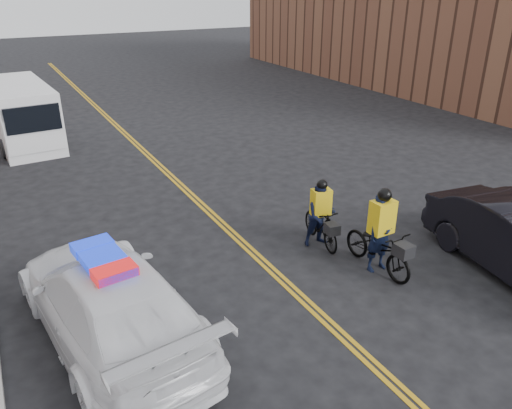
{
  "coord_description": "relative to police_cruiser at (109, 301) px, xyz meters",
  "views": [
    {
      "loc": [
        -5.2,
        -6.98,
        6.35
      ],
      "look_at": [
        0.12,
        2.78,
        1.3
      ],
      "focal_mm": 35.0,
      "sensor_mm": 36.0,
      "label": 1
    }
  ],
  "objects": [
    {
      "name": "ground",
      "position": [
        3.91,
        -1.14,
        -0.85
      ],
      "size": [
        120.0,
        120.0,
        0.0
      ],
      "primitive_type": "plane",
      "color": "black",
      "rests_on": "ground"
    },
    {
      "name": "center_line_left",
      "position": [
        3.83,
        6.86,
        -0.84
      ],
      "size": [
        0.1,
        60.0,
        0.01
      ],
      "primitive_type": "cube",
      "color": "#C08D16",
      "rests_on": "ground"
    },
    {
      "name": "center_line_right",
      "position": [
        3.99,
        6.86,
        -0.84
      ],
      "size": [
        0.1,
        60.0,
        0.01
      ],
      "primitive_type": "cube",
      "color": "#C08D16",
      "rests_on": "ground"
    },
    {
      "name": "police_cruiser",
      "position": [
        0.0,
        0.0,
        0.0
      ],
      "size": [
        3.05,
        6.04,
        1.84
      ],
      "rotation": [
        0.0,
        0.0,
        3.26
      ],
      "color": "white",
      "rests_on": "ground"
    },
    {
      "name": "cargo_van",
      "position": [
        -0.08,
        14.24,
        0.36
      ],
      "size": [
        2.56,
        6.01,
        2.46
      ],
      "rotation": [
        0.0,
        0.0,
        0.06
      ],
      "color": "white",
      "rests_on": "ground"
    },
    {
      "name": "cyclist_near",
      "position": [
        6.16,
        -0.5,
        -0.13
      ],
      "size": [
        0.82,
        2.14,
        2.08
      ],
      "rotation": [
        0.0,
        0.0,
        0.04
      ],
      "color": "black",
      "rests_on": "ground"
    },
    {
      "name": "cyclist_far",
      "position": [
        5.65,
        1.17,
        -0.14
      ],
      "size": [
        0.88,
        1.84,
        1.81
      ],
      "rotation": [
        0.0,
        0.0,
        -0.14
      ],
      "color": "black",
      "rests_on": "ground"
    }
  ]
}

